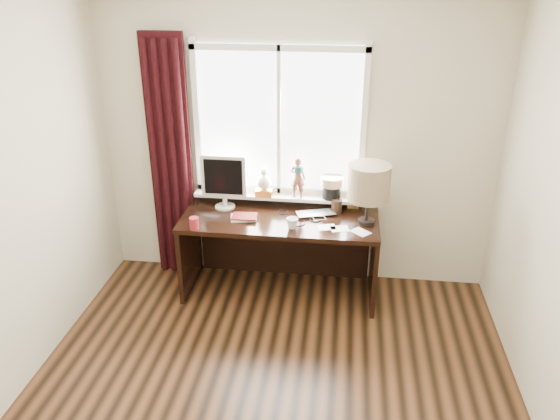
# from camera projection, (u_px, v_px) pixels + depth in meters

# --- Properties ---
(ceiling) EXTENTS (3.50, 4.00, 0.00)m
(ceiling) POSITION_uv_depth(u_px,v_px,m) (256.00, 3.00, 2.45)
(ceiling) COLOR white
(ceiling) RESTS_ON wall_back
(wall_back) EXTENTS (3.50, 0.00, 2.60)m
(wall_back) POSITION_uv_depth(u_px,v_px,m) (296.00, 144.00, 4.80)
(wall_back) COLOR beige
(wall_back) RESTS_ON ground
(laptop) EXTENTS (0.39, 0.31, 0.03)m
(laptop) POSITION_uv_depth(u_px,v_px,m) (316.00, 214.00, 4.75)
(laptop) COLOR silver
(laptop) RESTS_ON desk
(mug) EXTENTS (0.13, 0.13, 0.10)m
(mug) POSITION_uv_depth(u_px,v_px,m) (292.00, 223.00, 4.51)
(mug) COLOR white
(mug) RESTS_ON desk
(red_cup) EXTENTS (0.08, 0.08, 0.10)m
(red_cup) POSITION_uv_depth(u_px,v_px,m) (194.00, 223.00, 4.49)
(red_cup) COLOR maroon
(red_cup) RESTS_ON desk
(window) EXTENTS (1.52, 0.21, 1.40)m
(window) POSITION_uv_depth(u_px,v_px,m) (281.00, 144.00, 4.76)
(window) COLOR white
(window) RESTS_ON ground
(curtain) EXTENTS (0.38, 0.09, 2.25)m
(curtain) POSITION_uv_depth(u_px,v_px,m) (170.00, 162.00, 4.92)
(curtain) COLOR black
(curtain) RESTS_ON floor
(desk) EXTENTS (1.70, 0.70, 0.75)m
(desk) POSITION_uv_depth(u_px,v_px,m) (281.00, 238.00, 4.90)
(desk) COLOR black
(desk) RESTS_ON floor
(monitor) EXTENTS (0.40, 0.18, 0.49)m
(monitor) POSITION_uv_depth(u_px,v_px,m) (224.00, 179.00, 4.79)
(monitor) COLOR beige
(monitor) RESTS_ON desk
(notebook_stack) EXTENTS (0.25, 0.20, 0.03)m
(notebook_stack) POSITION_uv_depth(u_px,v_px,m) (244.00, 217.00, 4.69)
(notebook_stack) COLOR beige
(notebook_stack) RESTS_ON desk
(brush_holder) EXTENTS (0.09, 0.09, 0.25)m
(brush_holder) POSITION_uv_depth(u_px,v_px,m) (337.00, 206.00, 4.78)
(brush_holder) COLOR black
(brush_holder) RESTS_ON desk
(icon_frame) EXTENTS (0.10, 0.02, 0.13)m
(icon_frame) POSITION_uv_depth(u_px,v_px,m) (353.00, 202.00, 4.86)
(icon_frame) COLOR gold
(icon_frame) RESTS_ON desk
(table_lamp) EXTENTS (0.35, 0.35, 0.52)m
(table_lamp) POSITION_uv_depth(u_px,v_px,m) (369.00, 183.00, 4.46)
(table_lamp) COLOR black
(table_lamp) RESTS_ON desk
(loose_papers) EXTENTS (0.46, 0.21, 0.00)m
(loose_papers) POSITION_uv_depth(u_px,v_px,m) (342.00, 229.00, 4.50)
(loose_papers) COLOR white
(loose_papers) RESTS_ON desk
(desk_cables) EXTENTS (0.42, 0.33, 0.01)m
(desk_cables) POSITION_uv_depth(u_px,v_px,m) (299.00, 219.00, 4.68)
(desk_cables) COLOR black
(desk_cables) RESTS_ON desk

